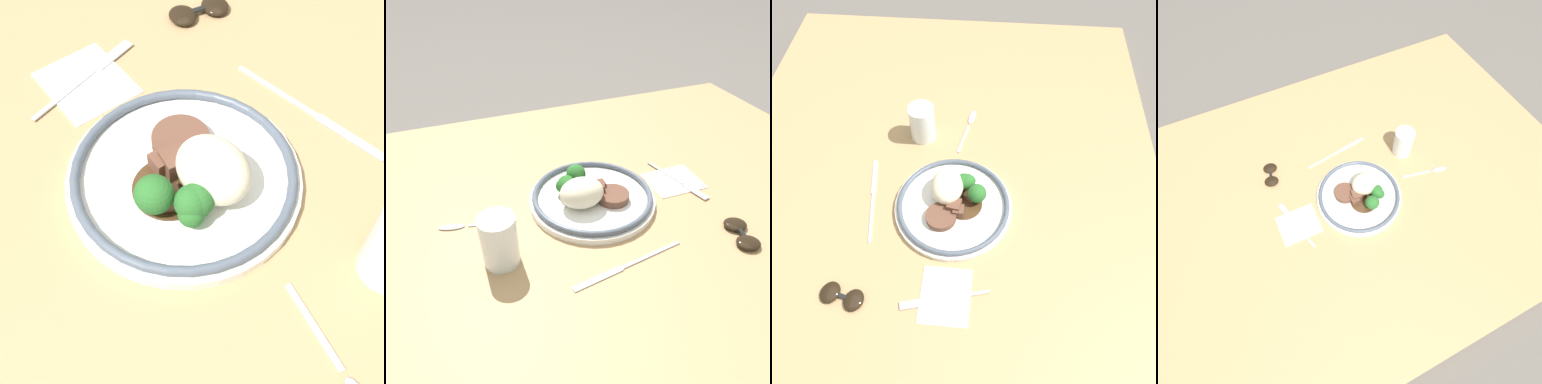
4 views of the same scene
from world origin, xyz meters
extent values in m
plane|color=#5B5651|center=(0.00, 0.00, 0.00)|extent=(8.00, 8.00, 0.00)
cube|color=tan|center=(0.00, 0.00, 0.02)|extent=(1.46, 1.10, 0.04)
cube|color=white|center=(-0.24, -0.05, 0.04)|extent=(0.12, 0.10, 0.00)
cylinder|color=white|center=(-0.03, -0.04, 0.05)|extent=(0.27, 0.27, 0.01)
torus|color=#4C5666|center=(-0.03, -0.04, 0.06)|extent=(0.26, 0.26, 0.01)
ellipsoid|color=beige|center=(0.00, -0.03, 0.09)|extent=(0.09, 0.08, 0.06)
cylinder|color=brown|center=(-0.07, -0.02, 0.06)|extent=(0.07, 0.07, 0.02)
cylinder|color=#472D19|center=(-0.03, -0.07, 0.06)|extent=(0.09, 0.09, 0.00)
cube|color=brown|center=(-0.04, -0.05, 0.07)|extent=(0.03, 0.03, 0.03)
cube|color=brown|center=(-0.05, -0.06, 0.07)|extent=(0.03, 0.03, 0.02)
cube|color=brown|center=(-0.01, -0.08, 0.07)|extent=(0.03, 0.03, 0.02)
cylinder|color=#568442|center=(0.03, -0.08, 0.06)|extent=(0.01, 0.01, 0.01)
sphere|color=#286628|center=(0.03, -0.08, 0.08)|extent=(0.03, 0.03, 0.03)
cylinder|color=#568442|center=(0.02, -0.07, 0.06)|extent=(0.01, 0.01, 0.01)
sphere|color=#286628|center=(0.02, -0.07, 0.08)|extent=(0.04, 0.04, 0.04)
cylinder|color=#568442|center=(-0.01, -0.10, 0.06)|extent=(0.01, 0.01, 0.01)
sphere|color=#286628|center=(-0.01, -0.10, 0.08)|extent=(0.03, 0.03, 0.03)
cylinder|color=#568442|center=(0.02, -0.06, 0.06)|extent=(0.01, 0.01, 0.01)
sphere|color=#286628|center=(0.02, -0.06, 0.08)|extent=(0.04, 0.04, 0.04)
cylinder|color=#568442|center=(-0.01, -0.10, 0.06)|extent=(0.02, 0.02, 0.01)
sphere|color=#286628|center=(-0.01, -0.10, 0.09)|extent=(0.04, 0.04, 0.04)
cylinder|color=orange|center=(0.19, 0.06, 0.08)|extent=(0.06, 0.06, 0.08)
cylinder|color=white|center=(0.19, 0.06, 0.09)|extent=(0.07, 0.07, 0.10)
cube|color=#ADADB2|center=(-0.24, -0.08, 0.04)|extent=(0.03, 0.11, 0.00)
cube|color=#ADADB2|center=(-0.26, 0.01, 0.04)|extent=(0.03, 0.07, 0.00)
cube|color=#ADADB2|center=(-0.07, 0.15, 0.04)|extent=(0.14, 0.03, 0.00)
cube|color=#ADADB2|center=(0.04, 0.16, 0.04)|extent=(0.10, 0.03, 0.00)
cube|color=#ADADB2|center=(0.19, -0.05, 0.04)|extent=(0.10, 0.03, 0.00)
ellipsoid|color=#ADADB2|center=(0.27, -0.07, 0.04)|extent=(0.06, 0.03, 0.01)
ellipsoid|color=black|center=(-0.27, 0.14, 0.05)|extent=(0.05, 0.05, 0.01)
ellipsoid|color=black|center=(-0.26, 0.19, 0.05)|extent=(0.05, 0.05, 0.01)
cube|color=black|center=(-0.26, 0.16, 0.05)|extent=(0.01, 0.02, 0.00)
camera|label=1|loc=(0.26, -0.26, 0.55)|focal=50.00mm
camera|label=2|loc=(0.23, 0.55, 0.55)|focal=35.00mm
camera|label=3|loc=(-0.48, -0.10, 0.80)|focal=35.00mm
camera|label=4|loc=(-0.26, -0.44, 0.90)|focal=28.00mm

